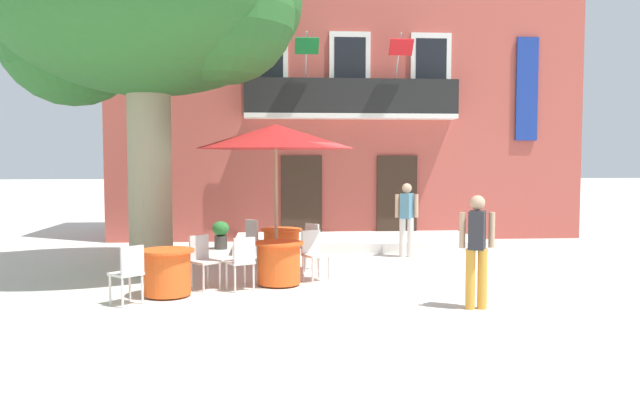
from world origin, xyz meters
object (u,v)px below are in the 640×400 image
ground_planter_left (221,233)px  pedestrian_near_entrance (477,245)px  cafe_table_middle (282,246)px  cafe_chair_middle_1 (308,243)px  cafe_chair_near_tree_1 (242,259)px  cafe_table_front (167,272)px  cafe_chair_near_tree_0 (314,251)px  cafe_chair_front_1 (129,271)px  plane_tree (143,11)px  cafe_chair_front_0 (203,258)px  cafe_umbrella (276,137)px  cafe_table_near_tree (279,263)px  pedestrian_mid_plaza (407,215)px  cafe_chair_middle_0 (256,237)px

ground_planter_left → pedestrian_near_entrance: (4.26, -6.55, 0.56)m
cafe_table_middle → cafe_chair_middle_1: size_ratio=0.95×
cafe_chair_near_tree_1 → cafe_chair_middle_1: same height
cafe_table_front → cafe_chair_near_tree_0: bearing=25.6°
cafe_chair_near_tree_0 → pedestrian_near_entrance: bearing=-46.8°
cafe_chair_near_tree_1 → cafe_chair_front_1: 1.90m
plane_tree → cafe_chair_front_0: size_ratio=7.61×
cafe_chair_front_1 → cafe_chair_front_0: bearing=49.4°
cafe_table_front → cafe_chair_front_1: cafe_chair_front_1 is taller
cafe_umbrella → cafe_chair_near_tree_1: bearing=-117.9°
cafe_table_near_tree → cafe_table_middle: (0.07, 2.11, 0.00)m
pedestrian_mid_plaza → cafe_chair_middle_0: bearing=-174.1°
cafe_table_near_tree → cafe_chair_front_1: bearing=-149.5°
cafe_chair_front_1 → pedestrian_mid_plaza: 6.76m
cafe_table_middle → cafe_umbrella: bearing=-94.8°
cafe_chair_front_1 → pedestrian_mid_plaza: (5.19, 4.32, 0.41)m
cafe_chair_near_tree_1 → cafe_chair_middle_1: 2.34m
cafe_chair_near_tree_1 → cafe_chair_front_0: bearing=162.3°
cafe_chair_near_tree_0 → cafe_table_front: size_ratio=1.05×
cafe_chair_front_1 → cafe_umbrella: (2.24, 2.03, 2.08)m
cafe_chair_near_tree_0 → cafe_table_middle: bearing=108.2°
cafe_chair_front_1 → cafe_umbrella: size_ratio=0.31×
plane_tree → cafe_chair_near_tree_0: (3.17, -0.98, -4.48)m
cafe_chair_middle_1 → cafe_chair_front_0: size_ratio=1.00×
cafe_chair_near_tree_1 → cafe_umbrella: (0.58, 1.10, 2.08)m
cafe_table_middle → cafe_chair_near_tree_1: bearing=-105.6°
cafe_umbrella → cafe_table_near_tree: bearing=-86.2°
plane_tree → cafe_chair_near_tree_1: 5.19m
cafe_table_front → cafe_chair_near_tree_1: bearing=16.5°
cafe_table_front → ground_planter_left: bearing=85.5°
cafe_chair_near_tree_0 → cafe_table_near_tree: bearing=-147.4°
cafe_chair_middle_0 → cafe_chair_front_0: same height
cafe_chair_middle_1 → cafe_umbrella: cafe_umbrella is taller
cafe_table_middle → pedestrian_mid_plaza: 3.01m
cafe_chair_near_tree_0 → pedestrian_near_entrance: size_ratio=0.54×
plane_tree → cafe_table_middle: size_ratio=8.02×
cafe_chair_near_tree_1 → cafe_umbrella: bearing=62.1°
pedestrian_near_entrance → pedestrian_mid_plaza: (0.03, 4.95, -0.01)m
cafe_chair_middle_0 → cafe_chair_front_1: 4.36m
plane_tree → ground_planter_left: 5.73m
cafe_table_near_tree → cafe_table_middle: size_ratio=1.00×
cafe_table_near_tree → cafe_umbrella: bearing=93.8°
cafe_chair_middle_0 → cafe_umbrella: (0.43, -1.94, 2.08)m
cafe_chair_near_tree_1 → cafe_chair_front_0: size_ratio=1.00×
cafe_chair_front_0 → pedestrian_mid_plaza: size_ratio=0.55×
cafe_umbrella → pedestrian_near_entrance: cafe_umbrella is taller
cafe_chair_middle_0 → cafe_chair_front_0: 2.94m
cafe_table_near_tree → cafe_table_front: same height
pedestrian_mid_plaza → cafe_table_front: bearing=-141.6°
pedestrian_near_entrance → cafe_table_near_tree: bearing=145.5°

